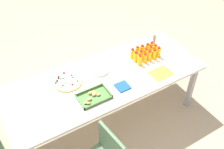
# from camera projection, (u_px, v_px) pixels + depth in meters

# --- Properties ---
(ground_plane) EXTENTS (12.00, 12.00, 0.00)m
(ground_plane) POSITION_uv_depth(u_px,v_px,m) (106.00, 118.00, 3.55)
(ground_plane) COLOR tan
(party_table) EXTENTS (2.37, 0.92, 0.74)m
(party_table) POSITION_uv_depth(u_px,v_px,m) (105.00, 81.00, 3.09)
(party_table) COLOR silver
(party_table) RESTS_ON ground_plane
(juice_bottle_0) EXTENTS (0.06, 0.06, 0.14)m
(juice_bottle_0) POSITION_uv_depth(u_px,v_px,m) (151.00, 47.00, 3.40)
(juice_bottle_0) COLOR #FAAF14
(juice_bottle_0) RESTS_ON party_table
(juice_bottle_1) EXTENTS (0.06, 0.06, 0.14)m
(juice_bottle_1) POSITION_uv_depth(u_px,v_px,m) (147.00, 48.00, 3.38)
(juice_bottle_1) COLOR #FAAE14
(juice_bottle_1) RESTS_ON party_table
(juice_bottle_2) EXTENTS (0.06, 0.06, 0.14)m
(juice_bottle_2) POSITION_uv_depth(u_px,v_px,m) (142.00, 50.00, 3.35)
(juice_bottle_2) COLOR #F9AC14
(juice_bottle_2) RESTS_ON party_table
(juice_bottle_3) EXTENTS (0.06, 0.06, 0.15)m
(juice_bottle_3) POSITION_uv_depth(u_px,v_px,m) (137.00, 52.00, 3.32)
(juice_bottle_3) COLOR #FAAD14
(juice_bottle_3) RESTS_ON party_table
(juice_bottle_4) EXTENTS (0.06, 0.06, 0.14)m
(juice_bottle_4) POSITION_uv_depth(u_px,v_px,m) (132.00, 54.00, 3.29)
(juice_bottle_4) COLOR #FAAB14
(juice_bottle_4) RESTS_ON party_table
(juice_bottle_5) EXTENTS (0.06, 0.06, 0.14)m
(juice_bottle_5) POSITION_uv_depth(u_px,v_px,m) (155.00, 50.00, 3.36)
(juice_bottle_5) COLOR #FAAE14
(juice_bottle_5) RESTS_ON party_table
(juice_bottle_6) EXTENTS (0.06, 0.06, 0.15)m
(juice_bottle_6) POSITION_uv_depth(u_px,v_px,m) (150.00, 51.00, 3.33)
(juice_bottle_6) COLOR #F9AD14
(juice_bottle_6) RESTS_ON party_table
(juice_bottle_7) EXTENTS (0.05, 0.05, 0.14)m
(juice_bottle_7) POSITION_uv_depth(u_px,v_px,m) (146.00, 53.00, 3.30)
(juice_bottle_7) COLOR #FAAE14
(juice_bottle_7) RESTS_ON party_table
(juice_bottle_8) EXTENTS (0.06, 0.06, 0.13)m
(juice_bottle_8) POSITION_uv_depth(u_px,v_px,m) (141.00, 55.00, 3.28)
(juice_bottle_8) COLOR #FAAB14
(juice_bottle_8) RESTS_ON party_table
(juice_bottle_9) EXTENTS (0.06, 0.06, 0.14)m
(juice_bottle_9) POSITION_uv_depth(u_px,v_px,m) (136.00, 57.00, 3.25)
(juice_bottle_9) COLOR #FAAC14
(juice_bottle_9) RESTS_ON party_table
(juice_bottle_10) EXTENTS (0.06, 0.06, 0.15)m
(juice_bottle_10) POSITION_uv_depth(u_px,v_px,m) (158.00, 52.00, 3.31)
(juice_bottle_10) COLOR #F9AC14
(juice_bottle_10) RESTS_ON party_table
(juice_bottle_11) EXTENTS (0.06, 0.06, 0.15)m
(juice_bottle_11) POSITION_uv_depth(u_px,v_px,m) (154.00, 54.00, 3.28)
(juice_bottle_11) COLOR #FAAB14
(juice_bottle_11) RESTS_ON party_table
(juice_bottle_12) EXTENTS (0.06, 0.06, 0.15)m
(juice_bottle_12) POSITION_uv_depth(u_px,v_px,m) (149.00, 56.00, 3.25)
(juice_bottle_12) COLOR #FAAD14
(juice_bottle_12) RESTS_ON party_table
(juice_bottle_13) EXTENTS (0.05, 0.05, 0.13)m
(juice_bottle_13) POSITION_uv_depth(u_px,v_px,m) (145.00, 58.00, 3.23)
(juice_bottle_13) COLOR #FAAB14
(juice_bottle_13) RESTS_ON party_table
(juice_bottle_14) EXTENTS (0.06, 0.06, 0.15)m
(juice_bottle_14) POSITION_uv_depth(u_px,v_px,m) (140.00, 60.00, 3.19)
(juice_bottle_14) COLOR #F9AD14
(juice_bottle_14) RESTS_ON party_table
(fruit_pizza) EXTENTS (0.34, 0.34, 0.05)m
(fruit_pizza) POSITION_uv_depth(u_px,v_px,m) (67.00, 81.00, 2.99)
(fruit_pizza) COLOR tan
(fruit_pizza) RESTS_ON party_table
(snack_tray) EXTENTS (0.35, 0.24, 0.04)m
(snack_tray) POSITION_uv_depth(u_px,v_px,m) (93.00, 96.00, 2.81)
(snack_tray) COLOR #477238
(snack_tray) RESTS_ON party_table
(plate_stack) EXTENTS (0.22, 0.22, 0.03)m
(plate_stack) POSITION_uv_depth(u_px,v_px,m) (99.00, 71.00, 3.13)
(plate_stack) COLOR silver
(plate_stack) RESTS_ON party_table
(napkin_stack) EXTENTS (0.15, 0.15, 0.02)m
(napkin_stack) POSITION_uv_depth(u_px,v_px,m) (122.00, 86.00, 2.93)
(napkin_stack) COLOR #194CA5
(napkin_stack) RESTS_ON party_table
(cardboard_tube) EXTENTS (0.04, 0.04, 0.15)m
(cardboard_tube) POSITION_uv_depth(u_px,v_px,m) (154.00, 39.00, 3.52)
(cardboard_tube) COLOR #9E7A56
(cardboard_tube) RESTS_ON party_table
(paper_folder) EXTENTS (0.27, 0.21, 0.01)m
(paper_folder) POSITION_uv_depth(u_px,v_px,m) (161.00, 73.00, 3.11)
(paper_folder) COLOR yellow
(paper_folder) RESTS_ON party_table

